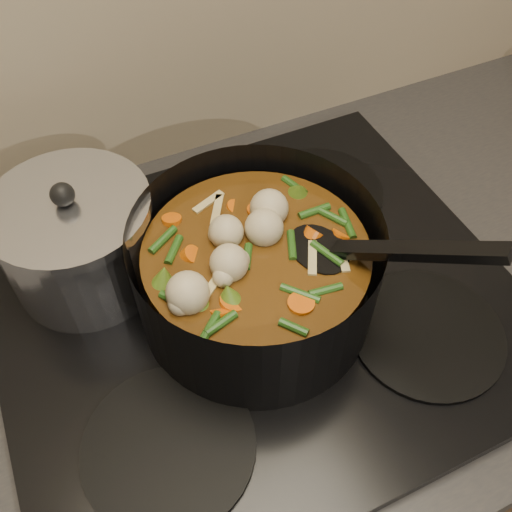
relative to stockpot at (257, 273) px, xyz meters
name	(u,v)px	position (x,y,z in m)	size (l,w,h in m)	color
counter	(257,443)	(0.00, 0.01, -0.54)	(2.64, 0.64, 0.91)	brown
stovetop	(257,303)	(0.00, 0.01, -0.07)	(0.62, 0.54, 0.03)	black
stockpot	(257,273)	(0.00, 0.00, 0.00)	(0.36, 0.36, 0.20)	black
saucepan	(79,240)	(-0.17, 0.13, 0.00)	(0.19, 0.19, 0.15)	silver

